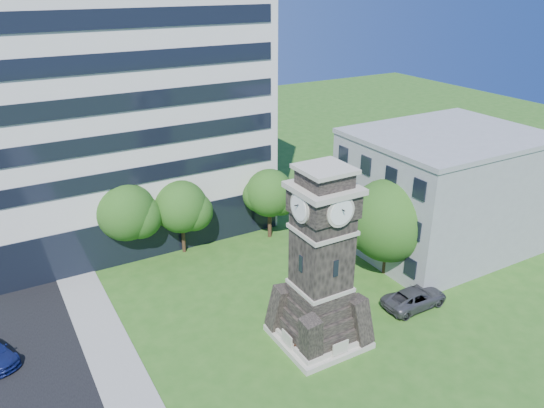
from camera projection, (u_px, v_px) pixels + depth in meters
ground at (296, 371)px, 32.64m from camera, size 160.00×160.00×0.00m
sidewalk at (121, 376)px, 32.27m from camera, size 3.00×70.00×0.06m
clock_tower at (321, 270)px, 33.51m from camera, size 5.40×5.40×12.22m
office_tall at (109, 78)px, 46.09m from camera, size 26.20×15.11×28.60m
office_low at (442, 191)px, 46.07m from camera, size 15.20×12.20×10.40m
car_east_lot at (415, 298)px, 38.84m from camera, size 5.09×2.36×1.41m
park_bench at (307, 348)px, 33.95m from camera, size 1.69×0.45×0.87m
tree_nw at (127, 213)px, 43.64m from camera, size 5.43×4.93×7.07m
tree_nc at (182, 208)px, 45.20m from camera, size 4.98×4.53×6.60m
tree_ne at (270, 195)px, 47.87m from camera, size 4.80×4.36×6.57m
tree_east at (390, 222)px, 41.73m from camera, size 7.31×6.64×8.07m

